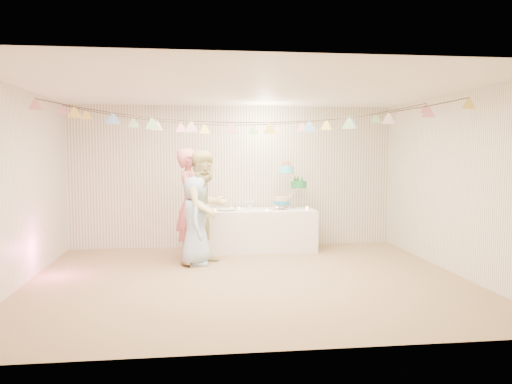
{
  "coord_description": "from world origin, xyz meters",
  "views": [
    {
      "loc": [
        -0.74,
        -6.72,
        1.76
      ],
      "look_at": [
        0.2,
        0.8,
        1.15
      ],
      "focal_mm": 35.0,
      "sensor_mm": 36.0,
      "label": 1
    }
  ],
  "objects": [
    {
      "name": "platter",
      "position": [
        -0.17,
        1.99,
        0.76
      ],
      "size": [
        0.34,
        0.34,
        0.02
      ],
      "primitive_type": "cylinder",
      "color": "white",
      "rests_on": "table"
    },
    {
      "name": "table",
      "position": [
        0.42,
        2.04,
        0.37
      ],
      "size": [
        1.96,
        0.78,
        0.73
      ],
      "primitive_type": "cube",
      "color": "white",
      "rests_on": "floor"
    },
    {
      "name": "tealight_1",
      "position": [
        0.07,
        2.22,
        0.75
      ],
      "size": [
        0.04,
        0.04,
        0.03
      ],
      "primitive_type": "cylinder",
      "color": "#FFD88C",
      "rests_on": "table"
    },
    {
      "name": "cake_top_tier",
      "position": [
        0.91,
        2.06,
        1.38
      ],
      "size": [
        0.25,
        0.25,
        0.19
      ],
      "primitive_type": null,
      "color": "#4BE3EE",
      "rests_on": "cake_stand"
    },
    {
      "name": "tealight_0",
      "position": [
        -0.38,
        1.89,
        0.75
      ],
      "size": [
        0.04,
        0.04,
        0.03
      ],
      "primitive_type": "cylinder",
      "color": "#FFD88C",
      "rests_on": "table"
    },
    {
      "name": "tealight_2",
      "position": [
        0.52,
        1.82,
        0.75
      ],
      "size": [
        0.04,
        0.04,
        0.03
      ],
      "primitive_type": "cylinder",
      "color": "#FFD88C",
      "rests_on": "table"
    },
    {
      "name": "back_wall",
      "position": [
        0.0,
        2.5,
        1.3
      ],
      "size": [
        6.0,
        6.0,
        0.0
      ],
      "primitive_type": "plane",
      "color": "silver",
      "rests_on": "ground"
    },
    {
      "name": "person_child",
      "position": [
        -0.71,
        1.03,
        0.7
      ],
      "size": [
        0.47,
        0.7,
        1.39
      ],
      "primitive_type": "imported",
      "rotation": [
        0.0,
        0.0,
        1.52
      ],
      "color": "#9CBFDD",
      "rests_on": "floor"
    },
    {
      "name": "cake_stand",
      "position": [
        0.97,
        2.09,
        1.15
      ],
      "size": [
        0.71,
        0.42,
        0.79
      ],
      "primitive_type": null,
      "color": "silver",
      "rests_on": "table"
    },
    {
      "name": "cake_bottom",
      "position": [
        0.82,
        2.03,
        0.84
      ],
      "size": [
        0.31,
        0.31,
        0.15
      ],
      "primitive_type": null,
      "color": "teal",
      "rests_on": "cake_stand"
    },
    {
      "name": "person_adult_a",
      "position": [
        -0.8,
        1.43,
        0.91
      ],
      "size": [
        0.58,
        0.75,
        1.82
      ],
      "primitive_type": "imported",
      "rotation": [
        0.0,
        0.0,
        1.33
      ],
      "color": "#CB6A72",
      "rests_on": "floor"
    },
    {
      "name": "tealight_5",
      "position": [
        1.32,
        2.19,
        0.75
      ],
      "size": [
        0.04,
        0.04,
        0.03
      ],
      "primitive_type": "cylinder",
      "color": "#FFD88C",
      "rests_on": "table"
    },
    {
      "name": "bunting_back",
      "position": [
        0.0,
        1.1,
        2.35
      ],
      "size": [
        5.6,
        1.1,
        0.4
      ],
      "primitive_type": null,
      "color": "pink",
      "rests_on": "ceiling"
    },
    {
      "name": "tealight_3",
      "position": [
        0.77,
        2.26,
        0.75
      ],
      "size": [
        0.04,
        0.04,
        0.03
      ],
      "primitive_type": "cylinder",
      "color": "#FFD88C",
      "rests_on": "table"
    },
    {
      "name": "bunting_front",
      "position": [
        0.0,
        -0.2,
        2.32
      ],
      "size": [
        5.6,
        0.9,
        0.36
      ],
      "primitive_type": null,
      "color": "#72A5E5",
      "rests_on": "ceiling"
    },
    {
      "name": "right_wall",
      "position": [
        3.0,
        0.0,
        1.3
      ],
      "size": [
        5.0,
        5.0,
        0.0
      ],
      "primitive_type": "plane",
      "color": "silver",
      "rests_on": "ground"
    },
    {
      "name": "posy",
      "position": [
        0.25,
        2.09,
        0.83
      ],
      "size": [
        0.14,
        0.14,
        0.16
      ],
      "primitive_type": null,
      "color": "white",
      "rests_on": "table"
    },
    {
      "name": "ceiling",
      "position": [
        0.0,
        0.0,
        2.6
      ],
      "size": [
        6.0,
        6.0,
        0.0
      ],
      "primitive_type": "plane",
      "color": "silver",
      "rests_on": "ground"
    },
    {
      "name": "floor",
      "position": [
        0.0,
        0.0,
        0.0
      ],
      "size": [
        6.0,
        6.0,
        0.0
      ],
      "primitive_type": "plane",
      "color": "olive",
      "rests_on": "ground"
    },
    {
      "name": "tealight_6",
      "position": [
        -0.07,
        2.24,
        0.75
      ],
      "size": [
        0.04,
        0.04,
        0.03
      ],
      "primitive_type": "cylinder",
      "color": "#FFD88C",
      "rests_on": "table"
    },
    {
      "name": "front_wall",
      "position": [
        0.0,
        -2.5,
        1.3
      ],
      "size": [
        6.0,
        6.0,
        0.0
      ],
      "primitive_type": "plane",
      "color": "silver",
      "rests_on": "ground"
    },
    {
      "name": "tealight_4",
      "position": [
        1.24,
        1.86,
        0.75
      ],
      "size": [
        0.04,
        0.04,
        0.03
      ],
      "primitive_type": "cylinder",
      "color": "#FFD88C",
      "rests_on": "table"
    },
    {
      "name": "person_adult_b",
      "position": [
        -0.57,
        1.1,
        0.89
      ],
      "size": [
        1.1,
        1.07,
        1.78
      ],
      "primitive_type": "imported",
      "rotation": [
        0.0,
        0.0,
        0.69
      ],
      "color": "#CDC07E",
      "rests_on": "floor"
    },
    {
      "name": "left_wall",
      "position": [
        -3.0,
        0.0,
        1.3
      ],
      "size": [
        5.0,
        5.0,
        0.0
      ],
      "primitive_type": "plane",
      "color": "silver",
      "rests_on": "ground"
    },
    {
      "name": "cake_middle",
      "position": [
        1.15,
        2.18,
        1.11
      ],
      "size": [
        0.27,
        0.27,
        0.22
      ],
      "primitive_type": null,
      "color": "#1B7E37",
      "rests_on": "cake_stand"
    }
  ]
}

